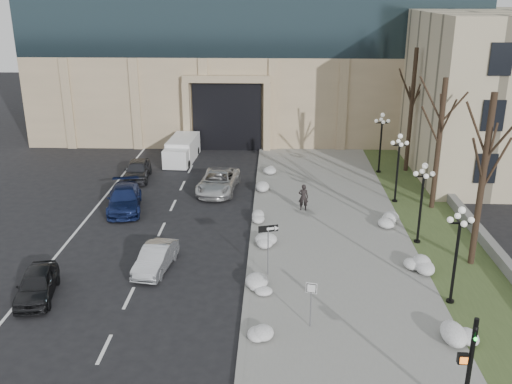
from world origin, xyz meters
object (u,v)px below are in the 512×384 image
car_c (124,199)px  box_truck (182,150)px  car_a (37,284)px  keep_sign (311,295)px  pedestrian (303,197)px  lamppost_c (398,159)px  one_way_sign (272,234)px  lamppost_b (422,192)px  car_b (156,258)px  car_e (137,170)px  traffic_signal (468,372)px  car_d (218,181)px  lamppost_d (381,135)px  lamppost_a (458,243)px

car_c → box_truck: (1.98, 11.20, 0.15)m
car_a → car_c: bearing=73.0°
car_c → keep_sign: bearing=-61.2°
pedestrian → lamppost_c: lamppost_c is taller
one_way_sign → lamppost_b: (8.19, 4.15, 0.78)m
car_c → pedestrian: (11.57, -0.01, 0.25)m
car_c → lamppost_c: 18.03m
car_b → lamppost_b: lamppost_b is taller
car_a → keep_sign: bearing=-20.6°
car_a → box_truck: (3.23, 22.46, 0.22)m
pedestrian → keep_sign: keep_sign is taller
car_e → one_way_sign: size_ratio=1.56×
car_b → traffic_signal: traffic_signal is taller
lamppost_b → car_a: bearing=-161.0°
box_truck → lamppost_c: (15.81, -9.39, 2.18)m
pedestrian → lamppost_c: bearing=-159.0°
car_c → lamppost_b: lamppost_b is taller
car_a → car_d: car_d is taller
car_c → lamppost_d: 19.77m
car_a → lamppost_c: (19.03, 13.07, 2.40)m
lamppost_b → box_truck: bearing=134.8°
car_d → lamppost_d: lamppost_d is taller
car_d → box_truck: (-3.75, 7.51, 0.14)m
box_truck → lamppost_b: (15.81, -15.89, 2.18)m
lamppost_d → car_a: bearing=-134.2°
car_b → lamppost_a: bearing=-3.6°
car_d → keep_sign: bearing=-66.6°
car_a → car_c: size_ratio=0.77×
car_d → lamppost_d: bearing=26.4°
traffic_signal → lamppost_c: (1.79, 20.58, 1.11)m
pedestrian → one_way_sign: 9.14m
keep_sign → lamppost_c: 16.64m
car_d → lamppost_a: lamppost_a is taller
one_way_sign → traffic_signal: traffic_signal is taller
car_e → lamppost_c: lamppost_c is taller
box_truck → one_way_sign: bearing=-66.1°
car_c → box_truck: box_truck is taller
car_a → car_c: 11.33m
car_a → keep_sign: (12.53, -2.18, 0.93)m
one_way_sign → lamppost_a: bearing=-31.6°
car_c → lamppost_b: bearing=-26.0°
car_b → lamppost_d: bearing=57.7°
lamppost_a → traffic_signal: bearing=-103.3°
lamppost_a → box_truck: bearing=125.2°
pedestrian → box_truck: pedestrian is taller
car_a → lamppost_a: lamppost_a is taller
traffic_signal → lamppost_b: 14.23m
car_b → lamppost_d: (14.09, 16.61, 2.44)m
car_e → lamppost_c: bearing=-18.4°
car_a → one_way_sign: bearing=1.9°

